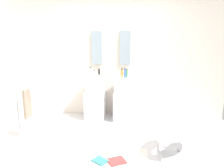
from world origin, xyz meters
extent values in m
cube|color=silver|center=(0.00, 0.00, -0.02)|extent=(4.80, 3.60, 0.04)
cube|color=beige|center=(0.00, 1.65, 1.30)|extent=(4.80, 0.10, 2.60)
cube|color=white|center=(-0.30, 1.31, 0.30)|extent=(0.40, 0.40, 0.60)
cylinder|color=white|center=(-0.30, 1.31, 0.77)|extent=(0.41, 0.41, 0.34)
cylinder|color=#B7BABF|center=(-0.30, 1.43, 0.99)|extent=(0.02, 0.02, 0.10)
cube|color=white|center=(0.30, 1.31, 0.30)|extent=(0.40, 0.40, 0.60)
cylinder|color=white|center=(0.30, 1.31, 0.77)|extent=(0.41, 0.41, 0.34)
cylinder|color=#B7BABF|center=(0.30, 1.43, 0.99)|extent=(0.02, 0.02, 0.10)
cube|color=#8C9EA8|center=(-0.30, 1.58, 1.49)|extent=(0.22, 0.03, 0.70)
cube|color=#8C9EA8|center=(0.30, 1.58, 1.49)|extent=(0.22, 0.03, 0.70)
cube|color=#B7BABF|center=(1.23, 0.02, 0.03)|extent=(0.56, 0.50, 0.06)
cylinder|color=#B7BABF|center=(1.23, 0.02, 0.20)|extent=(0.05, 0.05, 0.34)
torus|color=white|center=(1.23, 0.02, 0.40)|extent=(1.09, 1.09, 0.49)
cylinder|color=#B7BABF|center=(-1.42, 0.23, 0.47)|extent=(0.03, 0.03, 0.95)
cylinder|color=#B7BABF|center=(-1.24, 0.23, 0.90)|extent=(0.36, 0.02, 0.02)
cube|color=gray|center=(-1.24, 0.23, 0.65)|extent=(0.04, 0.22, 0.50)
cube|color=white|center=(0.30, -0.19, 0.01)|extent=(0.93, 0.64, 0.01)
cube|color=#B73838|center=(0.32, -0.31, 0.02)|extent=(0.31, 0.30, 0.02)
cube|color=teal|center=(0.08, -0.34, 0.02)|extent=(0.26, 0.25, 0.02)
cylinder|color=white|center=(0.22, -0.13, 0.05)|extent=(0.09, 0.09, 0.09)
cylinder|color=silver|center=(-0.28, 1.18, 1.00)|extent=(0.04, 0.04, 0.13)
cylinder|color=black|center=(-0.28, 1.18, 1.08)|extent=(0.02, 0.02, 0.02)
cylinder|color=#C68C38|center=(0.27, 1.19, 1.02)|extent=(0.05, 0.05, 0.16)
cylinder|color=black|center=(0.27, 1.19, 1.11)|extent=(0.03, 0.03, 0.02)
cylinder|color=black|center=(-0.23, 1.43, 1.00)|extent=(0.04, 0.04, 0.12)
cylinder|color=black|center=(-0.23, 1.43, 1.07)|extent=(0.02, 0.02, 0.02)
cylinder|color=#4C72B7|center=(0.33, 1.18, 1.03)|extent=(0.05, 0.05, 0.17)
cylinder|color=black|center=(0.33, 1.18, 1.12)|extent=(0.02, 0.02, 0.02)
cylinder|color=white|center=(-0.36, 1.21, 1.03)|extent=(0.06, 0.06, 0.17)
cylinder|color=black|center=(-0.36, 1.21, 1.13)|extent=(0.03, 0.03, 0.02)
cylinder|color=#59996B|center=(0.37, 1.20, 1.02)|extent=(0.04, 0.04, 0.15)
cylinder|color=black|center=(0.37, 1.20, 1.10)|extent=(0.02, 0.02, 0.02)
camera|label=1|loc=(0.60, -3.21, 1.81)|focal=36.31mm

